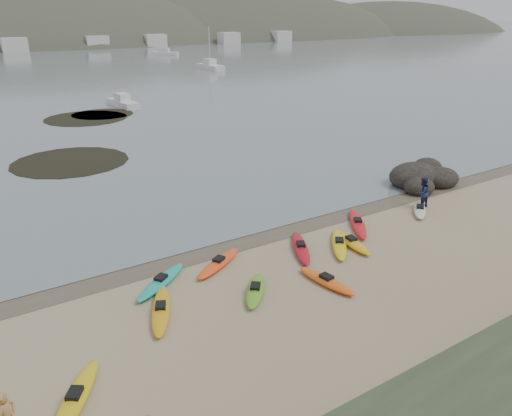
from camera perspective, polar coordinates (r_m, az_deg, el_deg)
ground at (r=26.94m, az=-0.00°, el=-2.97°), size 600.00×600.00×0.00m
wet_sand at (r=26.71m, az=0.35°, el=-3.18°), size 60.00×60.00×0.00m
kayaks at (r=23.49m, az=3.02°, el=-6.44°), size 23.94×8.85×0.34m
person_east at (r=31.85m, az=18.48°, el=1.68°), size 0.96×0.77×1.90m
rock_cluster at (r=36.49m, az=18.45°, el=3.00°), size 5.41×4.00×1.89m
kelp_mats at (r=53.38m, az=-18.89°, el=8.37°), size 16.13×26.09×0.04m
moored_boats at (r=102.11m, az=-25.77°, el=13.58°), size 80.46×75.75×1.40m
far_hills at (r=222.56m, az=-19.61°, el=13.40°), size 550.00×135.00×80.00m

